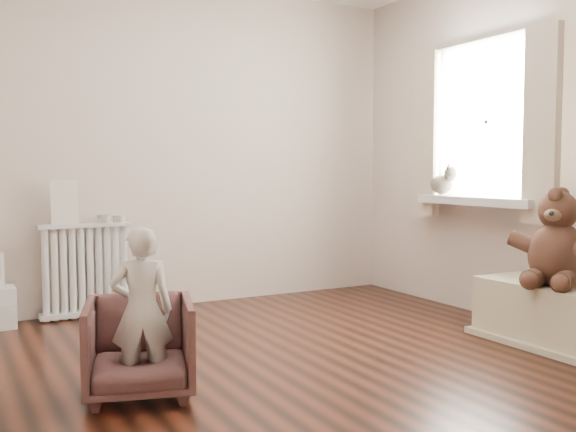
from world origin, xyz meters
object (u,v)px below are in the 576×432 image
child (142,311)px  armchair (140,347)px  radiator (86,266)px  toy_bench (545,312)px  teddy_bear (557,239)px  plush_cat (443,183)px

child → armchair: bearing=-74.2°
radiator → toy_bench: bearing=-41.4°
child → teddy_bear: teddy_bear is taller
armchair → plush_cat: (2.66, 0.82, 0.76)m
radiator → teddy_bear: teddy_bear is taller
child → toy_bench: bearing=-169.7°
radiator → plush_cat: size_ratio=2.53×
child → teddy_bear: size_ratio=1.37×
armchair → toy_bench: 2.54m
radiator → plush_cat: 2.81m
child → toy_bench: child is taller
teddy_bear → armchair: bearing=147.3°
plush_cat → armchair: bearing=-169.9°
toy_bench → plush_cat: 1.38m
plush_cat → radiator: bearing=151.3°
radiator → armchair: size_ratio=1.35×
radiator → armchair: 1.84m
armchair → toy_bench: size_ratio=0.64×
teddy_bear → plush_cat: bearing=58.6°
toy_bench → teddy_bear: 0.48m
radiator → armchair: radiator is taller
armchair → radiator: bearing=102.4°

